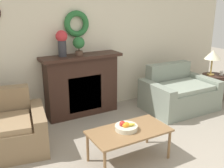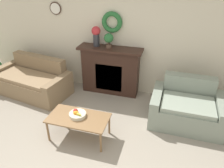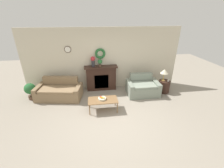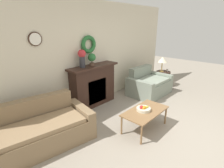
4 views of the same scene
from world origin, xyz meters
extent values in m
plane|color=gray|center=(0.00, 0.00, 0.00)|extent=(16.00, 16.00, 0.00)
cube|color=beige|center=(0.00, 2.58, 1.35)|extent=(6.80, 0.06, 2.70)
cylinder|color=#382319|center=(-1.46, 2.53, 1.84)|extent=(0.28, 0.02, 0.28)
cylinder|color=white|center=(-1.46, 2.52, 1.84)|extent=(0.24, 0.01, 0.24)
torus|color=#286633|center=(-0.13, 2.49, 1.63)|extent=(0.45, 0.10, 0.45)
cube|color=#331E16|center=(-0.13, 2.38, 0.53)|extent=(1.29, 0.34, 1.06)
cube|color=black|center=(-0.13, 2.22, 0.44)|extent=(0.62, 0.02, 0.64)
cube|color=orange|center=(-0.13, 2.21, 0.36)|extent=(0.50, 0.01, 0.35)
cube|color=#331E16|center=(-0.13, 2.34, 1.09)|extent=(1.43, 0.41, 0.05)
cube|color=#846B4C|center=(-1.92, 1.70, 0.20)|extent=(1.53, 0.92, 0.41)
cube|color=#846B4C|center=(-1.84, 2.13, 0.41)|extent=(1.45, 0.43, 0.81)
cube|color=#846B4C|center=(-2.69, 1.93, 0.27)|extent=(0.32, 0.90, 0.55)
cube|color=#846B4C|center=(-1.11, 1.66, 0.27)|extent=(0.32, 0.90, 0.55)
cube|color=#917554|center=(-1.92, 1.70, 0.45)|extent=(1.47, 0.86, 0.08)
cube|color=gray|center=(1.59, 1.56, 0.22)|extent=(0.98, 0.74, 0.44)
cube|color=gray|center=(1.59, 2.02, 0.42)|extent=(0.98, 0.22, 0.83)
cube|color=gray|center=(1.02, 1.67, 0.29)|extent=(0.18, 0.93, 0.58)
cube|color=gray|center=(2.16, 1.65, 0.29)|extent=(0.18, 0.93, 0.58)
cube|color=gray|center=(1.59, 1.56, 0.48)|extent=(0.94, 0.68, 0.08)
cube|color=olive|center=(-0.20, 0.70, 0.42)|extent=(1.04, 0.55, 0.03)
cylinder|color=olive|center=(-0.68, 0.46, 0.20)|extent=(0.04, 0.04, 0.40)
cylinder|color=olive|center=(0.28, 0.46, 0.20)|extent=(0.04, 0.04, 0.40)
cylinder|color=olive|center=(-0.68, 0.93, 0.20)|extent=(0.04, 0.04, 0.40)
cylinder|color=olive|center=(0.28, 0.93, 0.20)|extent=(0.04, 0.04, 0.40)
cylinder|color=beige|center=(-0.22, 0.73, 0.46)|extent=(0.29, 0.29, 0.06)
sphere|color=#B2231E|center=(-0.27, 0.75, 0.51)|extent=(0.08, 0.08, 0.08)
sphere|color=orange|center=(-0.23, 0.71, 0.51)|extent=(0.07, 0.07, 0.07)
sphere|color=orange|center=(-0.26, 0.71, 0.51)|extent=(0.07, 0.07, 0.07)
ellipsoid|color=yellow|center=(-0.21, 0.69, 0.51)|extent=(0.17, 0.09, 0.04)
cylinder|color=#331E16|center=(2.58, 1.72, 0.27)|extent=(0.48, 0.48, 0.53)
cylinder|color=#B28E42|center=(2.52, 1.77, 0.54)|extent=(0.15, 0.15, 0.02)
cylinder|color=#B28E42|center=(2.52, 1.77, 0.71)|extent=(0.03, 0.03, 0.31)
cone|color=beige|center=(2.52, 1.77, 0.96)|extent=(0.34, 0.34, 0.18)
cylinder|color=silver|center=(2.69, 1.63, 0.57)|extent=(0.07, 0.07, 0.08)
cylinder|color=#2D2D33|center=(-0.45, 2.38, 1.24)|extent=(0.14, 0.14, 0.27)
sphere|color=#B72D33|center=(-0.45, 2.38, 1.45)|extent=(0.19, 0.19, 0.19)
cylinder|color=brown|center=(-0.16, 2.36, 1.15)|extent=(0.13, 0.13, 0.07)
cylinder|color=#4C3823|center=(-0.16, 2.36, 1.21)|extent=(0.02, 0.02, 0.06)
sphere|color=#286633|center=(-0.16, 2.36, 1.32)|extent=(0.20, 0.20, 0.20)
cylinder|color=brown|center=(-3.01, 1.88, 0.08)|extent=(0.27, 0.27, 0.16)
cylinder|color=#4C3823|center=(-3.01, 1.88, 0.22)|extent=(0.04, 0.04, 0.12)
sphere|color=#286633|center=(-3.01, 1.88, 0.47)|extent=(0.44, 0.44, 0.44)
camera|label=1|loc=(-1.87, -1.80, 2.00)|focal=42.00mm
camera|label=2|loc=(1.19, -1.98, 2.73)|focal=35.00mm
camera|label=3|loc=(-0.51, -3.82, 3.17)|focal=24.00mm
camera|label=4|loc=(-3.04, -0.97, 2.12)|focal=28.00mm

